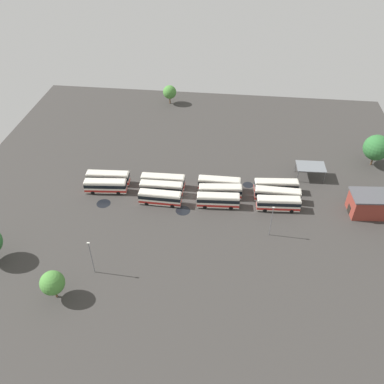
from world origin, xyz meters
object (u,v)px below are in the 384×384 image
Objects in this scene: bus_row2_slot2 at (219,184)px; bus_row3_slot0 at (278,203)px; bus_row2_slot0 at (218,200)px; bus_row1_slot2 at (163,181)px; bus_row0_slot2 at (108,178)px; tree_north_edge at (52,283)px; bus_row0_slot1 at (106,186)px; bus_row2_slot1 at (220,191)px; bus_row3_slot2 at (276,186)px; bus_row3_slot1 at (278,195)px; maintenance_shelter at (311,167)px; tree_northeast at (377,148)px; bus_row1_slot1 at (162,188)px; lamp_post_near_entrance at (271,220)px; depot_building at (372,204)px; lamp_post_by_building at (91,256)px; tree_south_edge at (170,92)px; bus_row1_slot0 at (160,198)px.

bus_row2_slot2 is 16.13m from bus_row3_slot0.
bus_row3_slot0 is (14.73, 0.51, 0.00)m from bus_row2_slot0.
bus_row1_slot2 is 14.71m from bus_row2_slot2.
bus_row0_slot2 is 36.85m from tree_north_edge.
bus_row0_slot2 is (-0.32, 3.50, 0.00)m from bus_row0_slot1.
bus_row3_slot2 is at bearing 15.31° from bus_row2_slot1.
bus_row2_slot2 and bus_row3_slot1 have the same top height.
maintenance_shelter is (23.54, 11.37, 1.55)m from bus_row2_slot1.
bus_row1_slot2 is 1.24× the size of tree_northeast.
bus_row2_slot2 is 1.64× the size of tree_north_edge.
maintenance_shelter reaches higher than bus_row1_slot1.
bus_row3_slot0 is 1.61× the size of tree_north_edge.
bus_row2_slot2 is at bearing 129.22° from lamp_post_near_entrance.
lamp_post_near_entrance is 47.68m from tree_north_edge.
maintenance_shelter is at bearing 134.85° from depot_building.
bus_row0_slot1 is 26.99m from lamp_post_by_building.
bus_row1_slot2 is 1.36× the size of lamp_post_near_entrance.
bus_row0_slot2 is 29.93m from bus_row2_slot1.
bus_row1_slot2 is at bearing 151.37° from lamp_post_near_entrance.
bus_row0_slot2 is at bearing -166.56° from tree_northeast.
bus_row1_slot1 is 1.25× the size of lamp_post_by_building.
tree_northeast reaches higher than bus_row1_slot1.
bus_row1_slot2 is 16.11m from bus_row2_slot0.
bus_row2_slot0 is 34.21m from lamp_post_by_building.
bus_row2_slot0 is at bearing -151.32° from tree_northeast.
bus_row1_slot2 is at bearing -163.55° from tree_northeast.
bus_row3_slot2 is (14.18, 3.88, 0.00)m from bus_row2_slot1.
bus_row3_slot0 is (43.96, -1.88, -0.00)m from bus_row0_slot1.
bus_row1_slot2 and bus_row3_slot1 have the same top height.
lamp_post_near_entrance is at bearing -115.83° from maintenance_shelter.
bus_row3_slot2 is (-0.23, 3.56, -0.00)m from bus_row3_slot1.
bus_row2_slot1 is 1.19× the size of tree_northeast.
lamp_post_by_building reaches higher than lamp_post_near_entrance.
maintenance_shelter reaches higher than bus_row2_slot1.
depot_building is 77.62m from tree_south_edge.
bus_row1_slot0 is at bearing -163.90° from bus_row2_slot1.
bus_row3_slot0 is at bearing 2.35° from bus_row1_slot0.
maintenance_shelter is (38.26, 15.62, 1.55)m from bus_row1_slot0.
bus_row0_slot2 is 1.04× the size of bus_row2_slot2.
bus_row2_slot2 is at bearing 91.42° from bus_row2_slot0.
bus_row1_slot0 is at bearing -157.24° from tree_northeast.
bus_row0_slot1 and bus_row2_slot1 have the same top height.
bus_row1_slot0 is 1.00× the size of bus_row3_slot0.
bus_row2_slot2 is at bearing 157.45° from bus_row3_slot0.
bus_row1_slot2 is at bearing 169.13° from bus_row3_slot0.
bus_row2_slot2 is 51.50m from tree_south_edge.
bus_row1_slot1 and bus_row2_slot2 have the same top height.
bus_row3_slot1 is (29.42, 0.81, 0.00)m from bus_row1_slot1.
lamp_post_near_entrance reaches higher than bus_row1_slot0.
depot_building is at bearing 26.13° from tree_north_edge.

